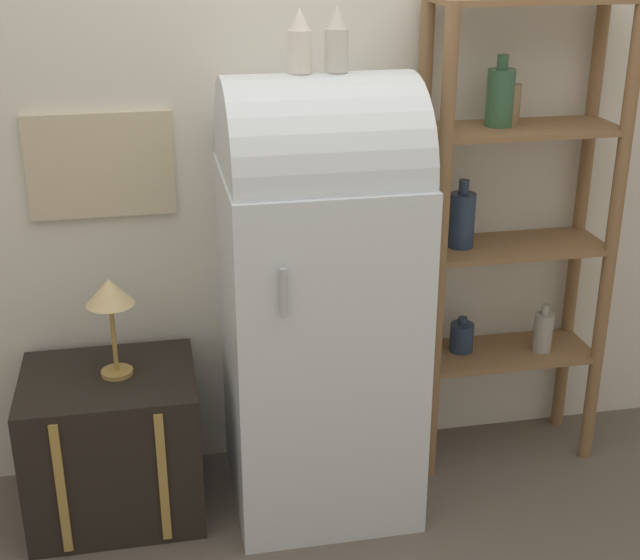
{
  "coord_description": "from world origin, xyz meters",
  "views": [
    {
      "loc": [
        -0.55,
        -2.54,
        2.0
      ],
      "look_at": [
        0.0,
        0.23,
        0.86
      ],
      "focal_mm": 50.0,
      "sensor_mm": 36.0,
      "label": 1
    }
  ],
  "objects_px": {
    "vase_center": "(337,41)",
    "desk_lamp": "(110,299)",
    "refrigerator": "(319,291)",
    "suitcase_trunk": "(114,444)",
    "vase_left": "(300,42)"
  },
  "relations": [
    {
      "from": "refrigerator",
      "to": "vase_center",
      "type": "distance_m",
      "value": 0.84
    },
    {
      "from": "suitcase_trunk",
      "to": "desk_lamp",
      "type": "relative_size",
      "value": 1.69
    },
    {
      "from": "refrigerator",
      "to": "vase_center",
      "type": "bearing_deg",
      "value": 10.25
    },
    {
      "from": "refrigerator",
      "to": "suitcase_trunk",
      "type": "xyz_separation_m",
      "value": [
        -0.74,
        0.04,
        -0.55
      ]
    },
    {
      "from": "refrigerator",
      "to": "vase_left",
      "type": "height_order",
      "value": "vase_left"
    },
    {
      "from": "refrigerator",
      "to": "vase_left",
      "type": "distance_m",
      "value": 0.84
    },
    {
      "from": "suitcase_trunk",
      "to": "refrigerator",
      "type": "bearing_deg",
      "value": -2.81
    },
    {
      "from": "desk_lamp",
      "to": "vase_left",
      "type": "bearing_deg",
      "value": -2.65
    },
    {
      "from": "vase_center",
      "to": "desk_lamp",
      "type": "relative_size",
      "value": 0.57
    },
    {
      "from": "vase_center",
      "to": "suitcase_trunk",
      "type": "bearing_deg",
      "value": 178.17
    },
    {
      "from": "suitcase_trunk",
      "to": "vase_left",
      "type": "distance_m",
      "value": 1.54
    },
    {
      "from": "suitcase_trunk",
      "to": "vase_left",
      "type": "bearing_deg",
      "value": -1.92
    },
    {
      "from": "refrigerator",
      "to": "suitcase_trunk",
      "type": "distance_m",
      "value": 0.92
    },
    {
      "from": "vase_center",
      "to": "desk_lamp",
      "type": "distance_m",
      "value": 1.12
    },
    {
      "from": "refrigerator",
      "to": "vase_left",
      "type": "bearing_deg",
      "value": 166.74
    }
  ]
}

